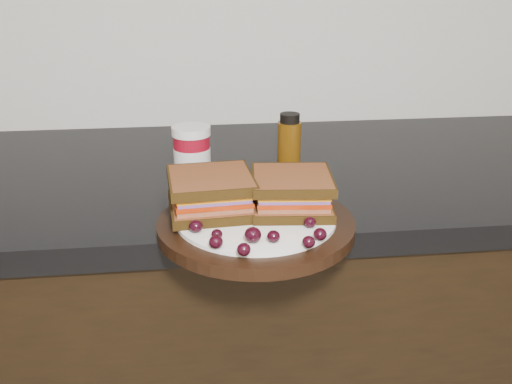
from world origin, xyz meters
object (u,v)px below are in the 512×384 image
at_px(sandwich_left, 211,193).
at_px(condiment_jar, 192,154).
at_px(oil_bottle, 289,145).
at_px(plate, 256,225).

distance_m(sandwich_left, condiment_jar, 0.19).
bearing_deg(oil_bottle, plate, -111.22).
bearing_deg(oil_bottle, condiment_jar, -179.17).
bearing_deg(sandwich_left, oil_bottle, 48.30).
bearing_deg(condiment_jar, oil_bottle, 0.83).
height_order(sandwich_left, condiment_jar, condiment_jar).
xyz_separation_m(plate, sandwich_left, (-0.06, 0.03, 0.04)).
bearing_deg(sandwich_left, plate, -26.59).
height_order(condiment_jar, oil_bottle, oil_bottle).
height_order(sandwich_left, oil_bottle, oil_bottle).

